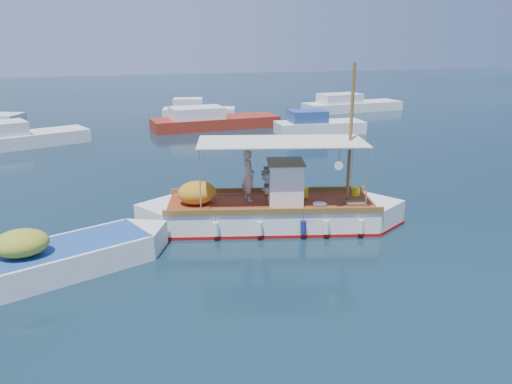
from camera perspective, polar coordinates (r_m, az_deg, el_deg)
name	(u,v)px	position (r m, az deg, el deg)	size (l,w,h in m)	color
ground	(284,231)	(17.13, 3.25, -4.46)	(160.00, 160.00, 0.00)	black
fishing_caique	(269,212)	(17.40, 1.55, -2.28)	(9.16, 4.21, 5.77)	white
dinghy	(55,261)	(15.09, -21.96, -7.37)	(6.45, 3.63, 1.69)	white
bg_boat_nw	(15,139)	(33.57, -25.79, 5.46)	(8.23, 5.04, 1.80)	silver
bg_boat_n	(212,122)	(36.99, -5.09, 8.03)	(9.41, 3.50, 1.80)	maroon
bg_boat_ne	(317,126)	(35.17, 6.99, 7.50)	(6.24, 2.66, 1.80)	silver
bg_boat_e	(350,106)	(46.64, 10.66, 9.68)	(9.32, 3.32, 1.80)	silver
bg_boat_far_n	(197,112)	(42.22, -6.79, 9.10)	(6.19, 3.33, 1.80)	silver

